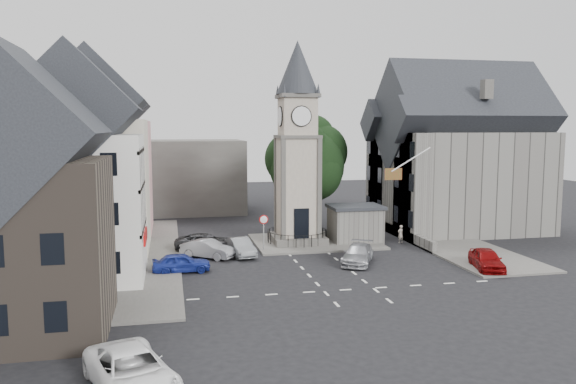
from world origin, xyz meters
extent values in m
plane|color=black|center=(0.00, 0.00, 0.00)|extent=(120.00, 120.00, 0.00)
cube|color=#595651|center=(-12.50, 6.00, 0.07)|extent=(6.00, 30.00, 0.14)
cube|color=#595651|center=(12.00, 8.00, 0.07)|extent=(6.00, 26.00, 0.14)
cube|color=#595651|center=(1.50, 8.00, 0.08)|extent=(10.00, 8.00, 0.16)
cube|color=silver|center=(0.00, -5.50, 0.01)|extent=(20.00, 8.00, 0.01)
cube|color=#4C4944|center=(0.00, 8.00, 0.35)|extent=(4.20, 4.20, 0.70)
torus|color=black|center=(0.00, 8.00, 1.08)|extent=(4.86, 4.86, 0.06)
cube|color=gray|center=(0.00, 8.00, 4.70)|extent=(3.00, 3.00, 8.00)
cube|color=black|center=(0.00, 6.55, 1.90)|extent=(1.20, 0.25, 2.40)
cube|color=#4C4944|center=(0.00, 8.00, 8.70)|extent=(3.30, 3.30, 0.25)
cube|color=gray|center=(0.00, 8.00, 10.30)|extent=(2.70, 2.70, 3.20)
cylinder|color=white|center=(0.00, 6.60, 10.30)|extent=(1.50, 0.12, 1.50)
cube|color=#4C4944|center=(0.00, 8.00, 11.90)|extent=(3.10, 3.10, 0.30)
cone|color=black|center=(0.00, 8.00, 14.15)|extent=(3.40, 3.40, 4.20)
cube|color=#625F5A|center=(4.80, 7.50, 1.40)|extent=(4.00, 3.00, 2.80)
cube|color=black|center=(4.80, 7.50, 2.95)|extent=(4.30, 3.30, 0.25)
cylinder|color=black|center=(2.00, 13.00, 2.20)|extent=(0.70, 0.70, 4.40)
cylinder|color=black|center=(-3.20, 5.50, 1.25)|extent=(0.10, 0.10, 2.50)
cone|color=#A50C0C|center=(-3.20, 5.40, 2.50)|extent=(0.70, 0.06, 0.70)
cone|color=white|center=(-3.20, 5.38, 2.50)|extent=(0.54, 0.04, 0.54)
cube|color=pink|center=(-15.50, 16.00, 5.00)|extent=(7.50, 7.00, 10.00)
cube|color=beige|center=(-15.50, 8.00, 5.00)|extent=(7.50, 7.00, 10.00)
cube|color=silver|center=(-15.50, 0.00, 4.50)|extent=(7.50, 7.00, 9.00)
cube|color=#483E36|center=(-17.00, -9.00, 4.00)|extent=(8.00, 7.00, 8.00)
cube|color=#4C4944|center=(-12.00, 28.00, 4.00)|extent=(20.00, 10.00, 8.00)
cube|color=#625F5A|center=(16.00, 11.00, 4.50)|extent=(14.00, 10.00, 9.00)
cube|color=#625F5A|center=(9.80, 7.50, 4.50)|extent=(1.60, 4.40, 9.00)
cube|color=#625F5A|center=(9.80, 14.50, 4.50)|extent=(1.60, 4.40, 9.00)
cube|color=#625F5A|center=(9.20, 10.00, 0.45)|extent=(0.40, 16.00, 0.90)
cylinder|color=white|center=(8.00, 4.00, 7.00)|extent=(3.17, 0.10, 1.89)
plane|color=#B21414|center=(6.60, 4.00, 5.90)|extent=(1.40, 0.00, 1.40)
imported|color=navy|center=(-9.48, 0.57, 0.64)|extent=(3.81, 1.64, 1.28)
imported|color=#9FA0A6|center=(-7.50, 4.29, 0.67)|extent=(4.12, 3.51, 1.34)
imported|color=#2B2B2E|center=(-7.50, 6.81, 0.65)|extent=(4.99, 2.98, 1.30)
imported|color=gray|center=(-5.11, 4.50, 0.66)|extent=(2.06, 4.17, 1.31)
imported|color=#A7A8AF|center=(2.62, 0.50, 0.66)|extent=(3.71, 4.86, 1.31)
imported|color=#790607|center=(10.41, -3.00, 0.71)|extent=(2.74, 4.47, 1.42)
imported|color=white|center=(-11.61, -16.00, 0.75)|extent=(4.15, 5.89, 1.49)
imported|color=#BBAD9A|center=(8.33, 6.37, 0.74)|extent=(0.62, 0.49, 1.48)
camera|label=1|loc=(-10.11, -35.97, 9.45)|focal=35.00mm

